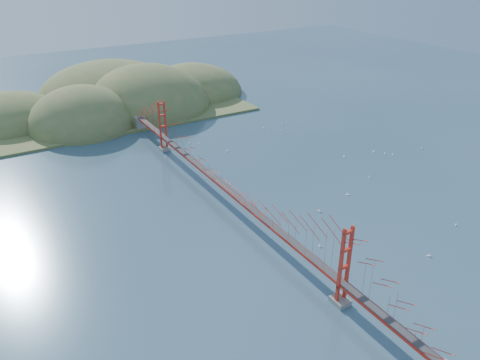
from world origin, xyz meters
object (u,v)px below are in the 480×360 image
bridge (227,170)px  sailboat_0 (319,211)px  sailboat_2 (369,177)px  sailboat_1 (348,194)px

bridge → sailboat_0: size_ratio=128.69×
bridge → sailboat_2: bridge is taller
bridge → sailboat_0: (12.85, -10.16, -6.85)m
sailboat_2 → bridge: bearing=171.0°
bridge → sailboat_0: 17.76m
bridge → sailboat_0: bearing=-38.3°
sailboat_2 → sailboat_1: bearing=-159.3°
sailboat_0 → sailboat_1: size_ratio=1.05×
sailboat_0 → sailboat_1: bearing=13.4°
sailboat_0 → sailboat_1: sailboat_0 is taller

